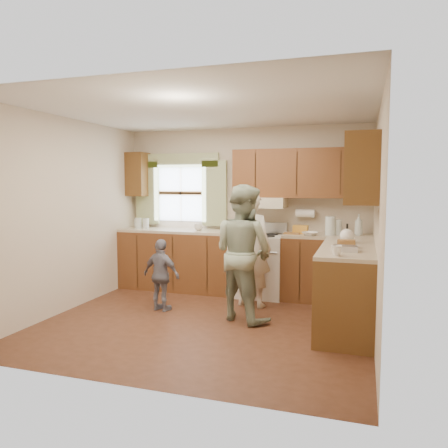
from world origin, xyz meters
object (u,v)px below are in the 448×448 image
(woman_left, at_px, (251,249))
(stove, at_px, (258,264))
(woman_right, at_px, (243,253))
(child, at_px, (161,275))

(woman_left, bearing_deg, stove, -77.12)
(stove, distance_m, woman_right, 1.22)
(woman_left, relative_size, child, 1.66)
(stove, bearing_deg, woman_left, -86.73)
(child, bearing_deg, woman_right, -168.73)
(stove, height_order, woman_left, woman_left)
(woman_left, height_order, child, woman_left)
(stove, bearing_deg, woman_right, -85.87)
(woman_left, height_order, woman_right, woman_right)
(woman_left, xyz_separation_m, child, (-1.05, -0.56, -0.31))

